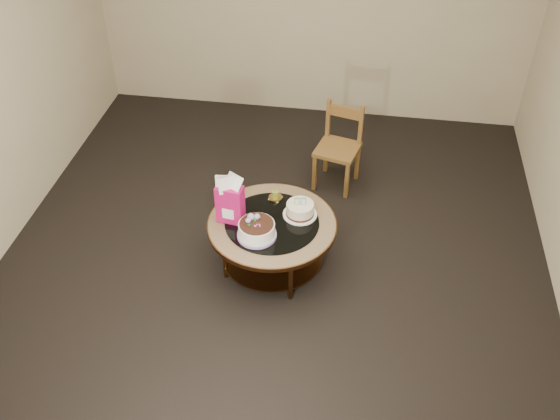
% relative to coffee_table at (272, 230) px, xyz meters
% --- Properties ---
extents(ground, '(5.00, 5.00, 0.00)m').
position_rel_coffee_table_xyz_m(ground, '(-0.00, 0.00, -0.38)').
color(ground, black).
rests_on(ground, ground).
extents(room_walls, '(4.52, 5.02, 2.61)m').
position_rel_coffee_table_xyz_m(room_walls, '(-0.00, 0.00, 1.16)').
color(room_walls, '#B6A98A').
rests_on(room_walls, ground).
extents(coffee_table, '(1.02, 1.02, 0.46)m').
position_rel_coffee_table_xyz_m(coffee_table, '(0.00, 0.00, 0.00)').
color(coffee_table, brown).
rests_on(coffee_table, ground).
extents(decorated_cake, '(0.30, 0.30, 0.18)m').
position_rel_coffee_table_xyz_m(decorated_cake, '(-0.09, -0.18, 0.14)').
color(decorated_cake, '#A78CC6').
rests_on(decorated_cake, coffee_table).
extents(cream_cake, '(0.27, 0.27, 0.17)m').
position_rel_coffee_table_xyz_m(cream_cake, '(0.20, 0.12, 0.13)').
color(cream_cake, white).
rests_on(cream_cake, coffee_table).
extents(gift_bag, '(0.22, 0.17, 0.41)m').
position_rel_coffee_table_xyz_m(gift_bag, '(-0.32, -0.02, 0.28)').
color(gift_bag, '#C61268').
rests_on(gift_bag, coffee_table).
extents(pillar_candle, '(0.12, 0.12, 0.08)m').
position_rel_coffee_table_xyz_m(pillar_candle, '(-0.02, 0.29, 0.11)').
color(pillar_candle, '#D3B056').
rests_on(pillar_candle, coffee_table).
extents(dining_chair, '(0.45, 0.45, 0.80)m').
position_rel_coffee_table_xyz_m(dining_chair, '(0.42, 1.20, 0.03)').
color(dining_chair, brown).
rests_on(dining_chair, ground).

